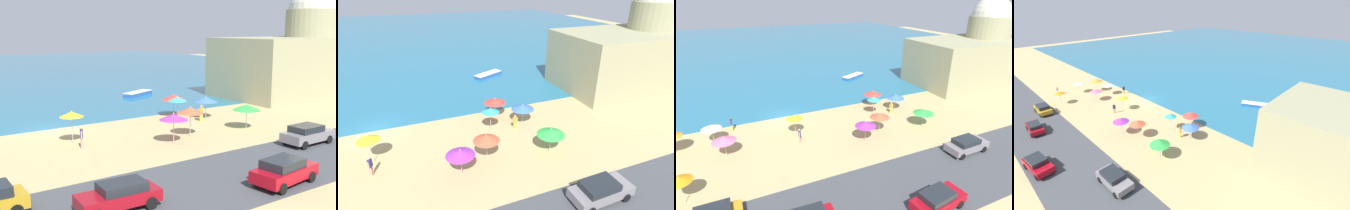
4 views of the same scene
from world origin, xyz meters
TOP-DOWN VIEW (x-y plane):
  - ground_plane at (0.00, 0.00)m, footprint 160.00×160.00m
  - sea at (0.00, 55.00)m, footprint 150.00×110.00m
  - beach_umbrella_3 at (12.53, -1.54)m, footprint 2.39×2.39m
  - beach_umbrella_4 at (11.07, -4.29)m, footprint 1.78×1.78m
  - beach_umbrella_5 at (14.73, -3.98)m, footprint 2.39×2.39m
  - beach_umbrella_6 at (14.82, -9.56)m, footprint 2.48×2.48m
  - beach_umbrella_7 at (9.20, -8.74)m, footprint 2.21×2.21m
  - beach_umbrella_9 at (6.78, -9.83)m, footprint 2.26×2.26m
  - beach_umbrella_11 at (0.24, -5.44)m, footprint 1.86×1.86m
  - bather_1 at (13.52, -4.80)m, footprint 0.56×0.28m
  - bather_3 at (0.25, -7.21)m, footprint 0.34×0.53m
  - parked_car_2 at (15.03, -15.93)m, footprint 4.41×2.03m
  - skiff_nearshore at (16.18, 11.90)m, footprint 5.14×3.44m
  - harbor_fortress at (34.56, 1.60)m, footprint 17.67×11.57m

SIDE VIEW (x-z plane):
  - ground_plane at x=0.00m, z-range 0.00..0.00m
  - sea at x=0.00m, z-range 0.00..0.05m
  - skiff_nearshore at x=16.18m, z-range 0.05..0.60m
  - parked_car_2 at x=15.03m, z-range 0.10..1.60m
  - bather_1 at x=13.52m, z-range 0.09..1.67m
  - bather_3 at x=0.25m, z-range 0.10..1.79m
  - beach_umbrella_5 at x=14.73m, z-range 0.79..3.02m
  - beach_umbrella_6 at x=14.82m, z-range 0.81..3.12m
  - beach_umbrella_3 at x=12.53m, z-range 0.82..3.16m
  - beach_umbrella_9 at x=6.78m, z-range 0.89..3.29m
  - beach_umbrella_7 at x=9.20m, z-range 0.93..3.43m
  - beach_umbrella_11 at x=0.24m, z-range 1.01..3.60m
  - beach_umbrella_4 at x=11.07m, z-range 1.02..3.62m
  - harbor_fortress at x=34.56m, z-range -2.16..12.45m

